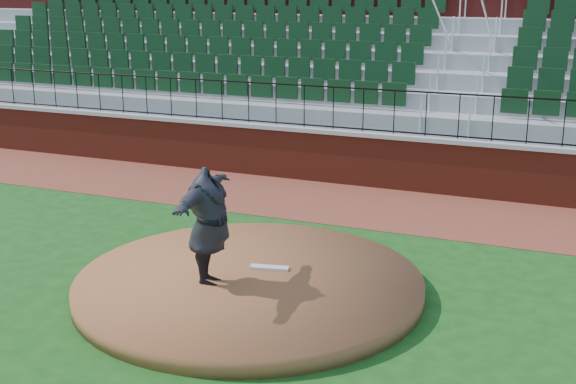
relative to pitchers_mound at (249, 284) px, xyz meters
name	(u,v)px	position (x,y,z in m)	size (l,w,h in m)	color
ground	(251,297)	(0.11, -0.16, -0.12)	(90.00, 90.00, 0.00)	#144513
warning_track	(356,204)	(0.11, 5.24, -0.12)	(34.00, 3.20, 0.01)	brown
field_wall	(377,162)	(0.11, 6.84, 0.47)	(34.00, 0.35, 1.20)	maroon
wall_cap	(378,135)	(0.11, 6.84, 1.12)	(34.00, 0.45, 0.10)	#B7B7B7
wall_railing	(379,111)	(0.11, 6.84, 1.67)	(34.00, 0.05, 1.00)	black
seating_stands	(408,76)	(0.11, 9.56, 2.18)	(34.00, 5.10, 4.60)	gray
concourse_wall	(432,49)	(0.11, 12.36, 2.62)	(34.00, 0.50, 5.50)	maroon
pitchers_mound	(249,284)	(0.00, 0.00, 0.00)	(5.46, 5.46, 0.25)	brown
pitching_rubber	(270,268)	(0.15, 0.44, 0.15)	(0.62, 0.16, 0.04)	silver
pitcher	(209,226)	(-0.47, -0.42, 1.04)	(2.26, 0.62, 1.84)	black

